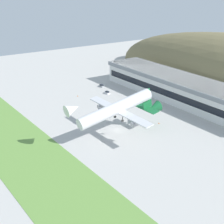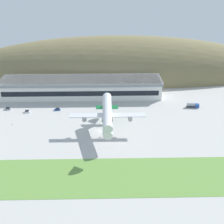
{
  "view_description": "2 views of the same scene",
  "coord_description": "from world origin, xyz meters",
  "px_view_note": "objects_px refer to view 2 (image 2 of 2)",
  "views": [
    {
      "loc": [
        121.34,
        -83.65,
        63.34
      ],
      "look_at": [
        4.94,
        -5.59,
        11.04
      ],
      "focal_mm": 60.0,
      "sensor_mm": 36.0,
      "label": 1
    },
    {
      "loc": [
        2.85,
        -149.89,
        83.38
      ],
      "look_at": [
        6.43,
        -1.64,
        12.38
      ],
      "focal_mm": 50.0,
      "sensor_mm": 36.0,
      "label": 2
    }
  ],
  "objects_px": {
    "terminal_building": "(81,86)",
    "service_car_1": "(57,109)",
    "service_car_0": "(27,111)",
    "service_car_2": "(8,109)",
    "traffic_cone_1": "(12,124)",
    "cargo_airplane": "(107,114)",
    "traffic_cone_0": "(108,115)",
    "fuel_truck": "(193,105)"
  },
  "relations": [
    {
      "from": "service_car_1",
      "to": "fuel_truck",
      "type": "height_order",
      "value": "fuel_truck"
    },
    {
      "from": "terminal_building",
      "to": "service_car_0",
      "type": "xyz_separation_m",
      "value": [
        -32.08,
        -26.65,
        -6.26
      ]
    },
    {
      "from": "service_car_1",
      "to": "traffic_cone_0",
      "type": "distance_m",
      "value": 32.45
    },
    {
      "from": "service_car_2",
      "to": "fuel_truck",
      "type": "distance_m",
      "value": 117.19
    },
    {
      "from": "cargo_airplane",
      "to": "service_car_2",
      "type": "bearing_deg",
      "value": 153.06
    },
    {
      "from": "traffic_cone_1",
      "to": "service_car_1",
      "type": "bearing_deg",
      "value": 38.96
    },
    {
      "from": "service_car_0",
      "to": "service_car_1",
      "type": "xyz_separation_m",
      "value": [
        18.41,
        2.73,
        -0.0
      ]
    },
    {
      "from": "service_car_2",
      "to": "traffic_cone_1",
      "type": "relative_size",
      "value": 7.19
    },
    {
      "from": "cargo_airplane",
      "to": "service_car_0",
      "type": "height_order",
      "value": "cargo_airplane"
    },
    {
      "from": "terminal_building",
      "to": "service_car_1",
      "type": "distance_m",
      "value": 28.25
    },
    {
      "from": "cargo_airplane",
      "to": "service_car_0",
      "type": "relative_size",
      "value": 12.1
    },
    {
      "from": "terminal_building",
      "to": "service_car_2",
      "type": "height_order",
      "value": "terminal_building"
    },
    {
      "from": "terminal_building",
      "to": "traffic_cone_1",
      "type": "bearing_deg",
      "value": -130.85
    },
    {
      "from": "cargo_airplane",
      "to": "service_car_2",
      "type": "distance_m",
      "value": 70.85
    },
    {
      "from": "fuel_truck",
      "to": "traffic_cone_1",
      "type": "height_order",
      "value": "fuel_truck"
    },
    {
      "from": "terminal_building",
      "to": "fuel_truck",
      "type": "distance_m",
      "value": 75.57
    },
    {
      "from": "service_car_0",
      "to": "traffic_cone_0",
      "type": "xyz_separation_m",
      "value": [
        49.93,
        -4.94,
        -0.32
      ]
    },
    {
      "from": "service_car_0",
      "to": "service_car_2",
      "type": "distance_m",
      "value": 13.71
    },
    {
      "from": "terminal_building",
      "to": "traffic_cone_0",
      "type": "height_order",
      "value": "terminal_building"
    },
    {
      "from": "traffic_cone_0",
      "to": "service_car_2",
      "type": "bearing_deg",
      "value": 171.47
    },
    {
      "from": "terminal_building",
      "to": "service_car_1",
      "type": "bearing_deg",
      "value": -119.76
    },
    {
      "from": "service_car_0",
      "to": "service_car_2",
      "type": "xyz_separation_m",
      "value": [
        -12.95,
        4.49,
        0.03
      ]
    },
    {
      "from": "traffic_cone_1",
      "to": "traffic_cone_0",
      "type": "bearing_deg",
      "value": 11.5
    },
    {
      "from": "service_car_2",
      "to": "traffic_cone_1",
      "type": "distance_m",
      "value": 22.11
    },
    {
      "from": "service_car_1",
      "to": "traffic_cone_1",
      "type": "bearing_deg",
      "value": -141.04
    },
    {
      "from": "traffic_cone_0",
      "to": "traffic_cone_1",
      "type": "relative_size",
      "value": 1.0
    },
    {
      "from": "service_car_2",
      "to": "traffic_cone_0",
      "type": "height_order",
      "value": "service_car_2"
    },
    {
      "from": "cargo_airplane",
      "to": "service_car_1",
      "type": "xyz_separation_m",
      "value": [
        -31.06,
        29.96,
        -10.83
      ]
    },
    {
      "from": "terminal_building",
      "to": "service_car_1",
      "type": "xyz_separation_m",
      "value": [
        -13.67,
        -23.92,
        -6.26
      ]
    },
    {
      "from": "service_car_1",
      "to": "traffic_cone_0",
      "type": "relative_size",
      "value": 6.82
    },
    {
      "from": "traffic_cone_0",
      "to": "traffic_cone_1",
      "type": "xyz_separation_m",
      "value": [
        -54.8,
        -11.15,
        0.0
      ]
    },
    {
      "from": "service_car_1",
      "to": "traffic_cone_1",
      "type": "height_order",
      "value": "service_car_1"
    },
    {
      "from": "service_car_2",
      "to": "service_car_1",
      "type": "bearing_deg",
      "value": -3.21
    },
    {
      "from": "terminal_building",
      "to": "service_car_1",
      "type": "relative_size",
      "value": 27.73
    },
    {
      "from": "fuel_truck",
      "to": "traffic_cone_0",
      "type": "relative_size",
      "value": 13.79
    },
    {
      "from": "traffic_cone_1",
      "to": "cargo_airplane",
      "type": "bearing_deg",
      "value": -11.59
    },
    {
      "from": "cargo_airplane",
      "to": "fuel_truck",
      "type": "relative_size",
      "value": 5.78
    },
    {
      "from": "terminal_building",
      "to": "service_car_0",
      "type": "relative_size",
      "value": 28.7
    },
    {
      "from": "cargo_airplane",
      "to": "traffic_cone_1",
      "type": "xyz_separation_m",
      "value": [
        -54.33,
        11.15,
        -11.14
      ]
    },
    {
      "from": "cargo_airplane",
      "to": "service_car_1",
      "type": "bearing_deg",
      "value": 136.03
    },
    {
      "from": "fuel_truck",
      "to": "terminal_building",
      "type": "bearing_deg",
      "value": 163.19
    },
    {
      "from": "fuel_truck",
      "to": "cargo_airplane",
      "type": "bearing_deg",
      "value": -149.64
    }
  ]
}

